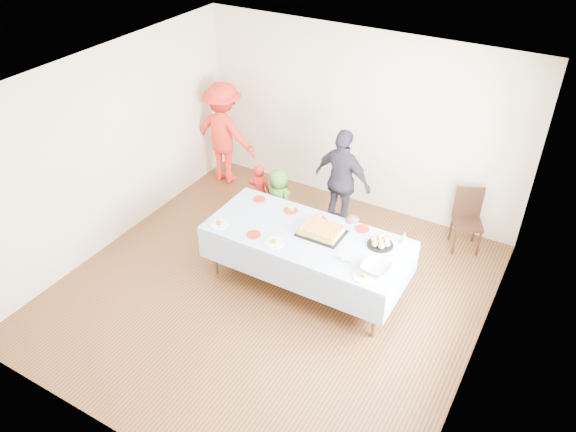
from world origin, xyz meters
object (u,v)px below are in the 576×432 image
(dining_chair, at_px, (467,216))
(adult_left, at_px, (224,133))
(birthday_cake, at_px, (322,231))
(party_table, at_px, (307,238))

(dining_chair, xyz_separation_m, adult_left, (-3.93, -0.16, 0.35))
(dining_chair, distance_m, adult_left, 3.95)
(birthday_cake, height_order, dining_chair, dining_chair)
(party_table, xyz_separation_m, adult_left, (-2.42, 1.68, 0.12))
(party_table, height_order, birthday_cake, birthday_cake)
(birthday_cake, height_order, adult_left, adult_left)
(adult_left, bearing_deg, birthday_cake, 148.30)
(party_table, xyz_separation_m, birthday_cake, (0.15, 0.10, 0.10))
(dining_chair, relative_size, adult_left, 0.52)
(party_table, distance_m, adult_left, 2.94)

